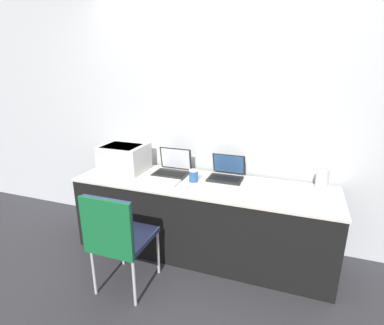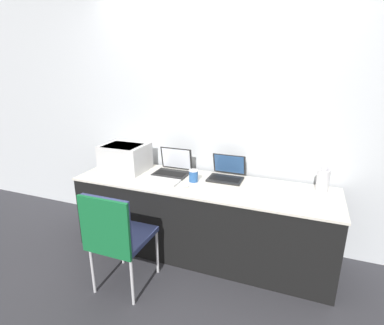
{
  "view_description": "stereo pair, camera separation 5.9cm",
  "coord_description": "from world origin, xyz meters",
  "px_view_note": "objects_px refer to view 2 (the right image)",
  "views": [
    {
      "loc": [
        0.8,
        -2.15,
        1.77
      ],
      "look_at": [
        -0.11,
        0.36,
        0.91
      ],
      "focal_mm": 28.0,
      "sensor_mm": 36.0,
      "label": 1
    },
    {
      "loc": [
        0.86,
        -2.13,
        1.77
      ],
      "look_at": [
        -0.11,
        0.36,
        0.91
      ],
      "focal_mm": 28.0,
      "sensor_mm": 36.0,
      "label": 2
    }
  ],
  "objects_px": {
    "external_keyboard": "(159,181)",
    "chair": "(115,233)",
    "printer": "(125,156)",
    "laptop_right": "(227,174)",
    "mouse": "(185,185)",
    "metal_pitcher": "(323,180)",
    "laptop_left": "(173,168)",
    "coffee_cup": "(193,176)"
  },
  "relations": [
    {
      "from": "laptop_right",
      "to": "mouse",
      "type": "xyz_separation_m",
      "value": [
        -0.29,
        -0.34,
        -0.03
      ]
    },
    {
      "from": "printer",
      "to": "coffee_cup",
      "type": "height_order",
      "value": "printer"
    },
    {
      "from": "mouse",
      "to": "laptop_left",
      "type": "bearing_deg",
      "value": 131.11
    },
    {
      "from": "external_keyboard",
      "to": "mouse",
      "type": "distance_m",
      "value": 0.28
    },
    {
      "from": "coffee_cup",
      "to": "metal_pitcher",
      "type": "distance_m",
      "value": 1.15
    },
    {
      "from": "printer",
      "to": "coffee_cup",
      "type": "bearing_deg",
      "value": -3.82
    },
    {
      "from": "mouse",
      "to": "metal_pitcher",
      "type": "distance_m",
      "value": 1.2
    },
    {
      "from": "mouse",
      "to": "metal_pitcher",
      "type": "height_order",
      "value": "metal_pitcher"
    },
    {
      "from": "external_keyboard",
      "to": "mouse",
      "type": "relative_size",
      "value": 5.39
    },
    {
      "from": "laptop_right",
      "to": "metal_pitcher",
      "type": "relative_size",
      "value": 1.38
    },
    {
      "from": "external_keyboard",
      "to": "mouse",
      "type": "height_order",
      "value": "mouse"
    },
    {
      "from": "mouse",
      "to": "laptop_right",
      "type": "bearing_deg",
      "value": 49.76
    },
    {
      "from": "laptop_left",
      "to": "laptop_right",
      "type": "relative_size",
      "value": 1.05
    },
    {
      "from": "external_keyboard",
      "to": "metal_pitcher",
      "type": "xyz_separation_m",
      "value": [
        1.43,
        0.32,
        0.1
      ]
    },
    {
      "from": "coffee_cup",
      "to": "chair",
      "type": "distance_m",
      "value": 0.9
    },
    {
      "from": "external_keyboard",
      "to": "metal_pitcher",
      "type": "distance_m",
      "value": 1.47
    },
    {
      "from": "laptop_right",
      "to": "chair",
      "type": "bearing_deg",
      "value": -122.21
    },
    {
      "from": "printer",
      "to": "external_keyboard",
      "type": "xyz_separation_m",
      "value": [
        0.48,
        -0.18,
        -0.14
      ]
    },
    {
      "from": "coffee_cup",
      "to": "metal_pitcher",
      "type": "bearing_deg",
      "value": 9.75
    },
    {
      "from": "chair",
      "to": "laptop_left",
      "type": "bearing_deg",
      "value": 85.73
    },
    {
      "from": "mouse",
      "to": "chair",
      "type": "xyz_separation_m",
      "value": [
        -0.33,
        -0.64,
        -0.2
      ]
    },
    {
      "from": "printer",
      "to": "coffee_cup",
      "type": "distance_m",
      "value": 0.79
    },
    {
      "from": "metal_pitcher",
      "to": "chair",
      "type": "relative_size",
      "value": 0.27
    },
    {
      "from": "external_keyboard",
      "to": "chair",
      "type": "bearing_deg",
      "value": -93.92
    },
    {
      "from": "printer",
      "to": "laptop_right",
      "type": "bearing_deg",
      "value": 7.42
    },
    {
      "from": "external_keyboard",
      "to": "laptop_right",
      "type": "bearing_deg",
      "value": 29.09
    },
    {
      "from": "external_keyboard",
      "to": "chair",
      "type": "distance_m",
      "value": 0.69
    },
    {
      "from": "external_keyboard",
      "to": "chair",
      "type": "relative_size",
      "value": 0.44
    },
    {
      "from": "chair",
      "to": "coffee_cup",
      "type": "bearing_deg",
      "value": 66.38
    },
    {
      "from": "laptop_left",
      "to": "laptop_right",
      "type": "height_order",
      "value": "laptop_left"
    },
    {
      "from": "external_keyboard",
      "to": "chair",
      "type": "height_order",
      "value": "chair"
    },
    {
      "from": "printer",
      "to": "chair",
      "type": "bearing_deg",
      "value": -62.83
    },
    {
      "from": "laptop_left",
      "to": "coffee_cup",
      "type": "bearing_deg",
      "value": -26.81
    },
    {
      "from": "metal_pitcher",
      "to": "printer",
      "type": "bearing_deg",
      "value": -175.76
    },
    {
      "from": "chair",
      "to": "laptop_right",
      "type": "bearing_deg",
      "value": 57.79
    },
    {
      "from": "chair",
      "to": "external_keyboard",
      "type": "bearing_deg",
      "value": 86.08
    },
    {
      "from": "laptop_left",
      "to": "laptop_right",
      "type": "distance_m",
      "value": 0.55
    },
    {
      "from": "coffee_cup",
      "to": "mouse",
      "type": "xyz_separation_m",
      "value": [
        -0.02,
        -0.16,
        -0.04
      ]
    },
    {
      "from": "laptop_right",
      "to": "mouse",
      "type": "relative_size",
      "value": 4.48
    },
    {
      "from": "metal_pitcher",
      "to": "external_keyboard",
      "type": "bearing_deg",
      "value": -167.24
    },
    {
      "from": "laptop_left",
      "to": "metal_pitcher",
      "type": "distance_m",
      "value": 1.41
    },
    {
      "from": "chair",
      "to": "metal_pitcher",
      "type": "bearing_deg",
      "value": 33.8
    }
  ]
}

